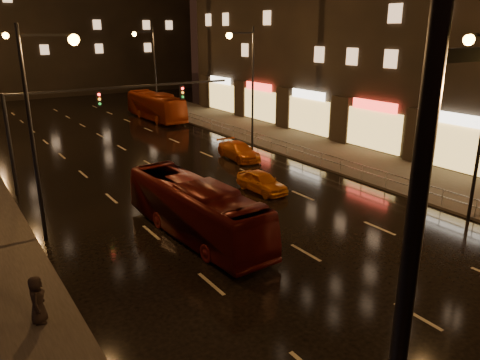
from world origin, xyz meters
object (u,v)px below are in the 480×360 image
at_px(bus_curb, 156,106).
at_px(taxi_far, 239,151).
at_px(bus_red, 196,209).
at_px(taxi_near, 262,182).
at_px(pedestrian_c, 37,300).

xyz_separation_m(bus_curb, taxi_far, (-1.59, -19.43, -0.85)).
relative_size(bus_red, bus_curb, 0.93).
bearing_deg(taxi_far, taxi_near, -109.93).
xyz_separation_m(taxi_near, pedestrian_c, (-14.61, -7.14, 0.36)).
bearing_deg(bus_red, taxi_near, 25.66).
xyz_separation_m(taxi_far, pedestrian_c, (-17.71, -14.47, 0.35)).
distance_m(bus_red, bus_curb, 32.36).
distance_m(taxi_near, pedestrian_c, 16.27).
xyz_separation_m(bus_curb, pedestrian_c, (-19.30, -33.90, -0.50)).
bearing_deg(taxi_near, bus_curb, 77.46).
height_order(bus_curb, taxi_far, bus_curb).
bearing_deg(bus_curb, bus_red, -110.54).
height_order(taxi_near, taxi_far, taxi_far).
bearing_deg(pedestrian_c, bus_red, -46.63).
xyz_separation_m(bus_curb, taxi_near, (-4.69, -26.76, -0.86)).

